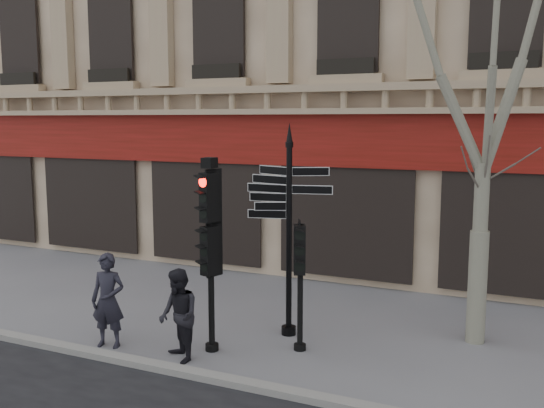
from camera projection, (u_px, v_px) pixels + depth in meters
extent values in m
plane|color=slate|center=(259.00, 352.00, 10.76)|extent=(80.00, 80.00, 0.00)
cube|color=gray|center=(220.00, 379.00, 9.49)|extent=(80.00, 0.25, 0.12)
cube|color=#591108|center=(346.00, 140.00, 14.66)|extent=(28.00, 0.25, 1.30)
cube|color=#A18468|center=(344.00, 100.00, 14.32)|extent=(28.00, 0.35, 0.74)
cylinder|color=black|center=(289.00, 243.00, 11.41)|extent=(0.11, 0.11, 3.59)
cylinder|color=black|center=(289.00, 330.00, 11.65)|extent=(0.28, 0.28, 0.16)
cone|color=black|center=(289.00, 132.00, 11.12)|extent=(0.12, 0.12, 0.36)
cylinder|color=black|center=(211.00, 264.00, 10.63)|extent=(0.11, 0.11, 3.17)
cylinder|color=black|center=(212.00, 347.00, 10.84)|extent=(0.24, 0.24, 0.13)
cube|color=black|center=(211.00, 250.00, 10.59)|extent=(0.44, 0.36, 0.86)
cube|color=black|center=(210.00, 197.00, 10.46)|extent=(0.44, 0.36, 0.86)
sphere|color=#FF0C05|center=(210.00, 184.00, 10.43)|extent=(0.18, 0.18, 0.18)
cube|color=black|center=(209.00, 163.00, 10.38)|extent=(0.25, 0.29, 0.18)
cylinder|color=black|center=(300.00, 288.00, 10.71)|extent=(0.11, 0.11, 2.28)
cylinder|color=black|center=(300.00, 346.00, 10.86)|extent=(0.24, 0.24, 0.13)
cube|color=black|center=(300.00, 249.00, 10.61)|extent=(0.46, 0.41, 0.87)
cylinder|color=gray|center=(477.00, 287.00, 11.12)|extent=(0.34, 0.34, 2.10)
cylinder|color=gray|center=(481.00, 200.00, 10.90)|extent=(0.27, 0.27, 1.33)
imported|color=black|center=(108.00, 300.00, 10.93)|extent=(0.71, 0.54, 1.73)
imported|color=black|center=(179.00, 316.00, 10.28)|extent=(0.98, 0.95, 1.60)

